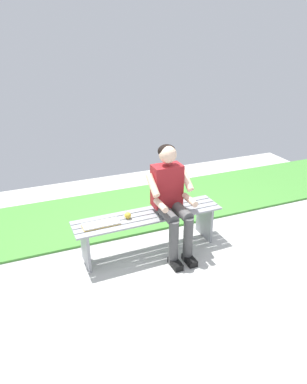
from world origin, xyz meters
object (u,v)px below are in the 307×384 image
bench_near (149,223)px  apple (128,216)px  person_seated (171,196)px  book_open (101,224)px

bench_near → apple: 0.30m
person_seated → book_open: person_seated is taller
apple → book_open: bearing=5.1°
apple → person_seated: bearing=168.6°
book_open → bench_near: bearing=-178.0°
bench_near → book_open: (0.58, 0.03, 0.12)m
person_seated → book_open: (0.81, -0.07, -0.22)m
apple → bench_near: bearing=-179.3°
bench_near → book_open: size_ratio=4.30×
person_seated → apple: (0.49, -0.10, -0.20)m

